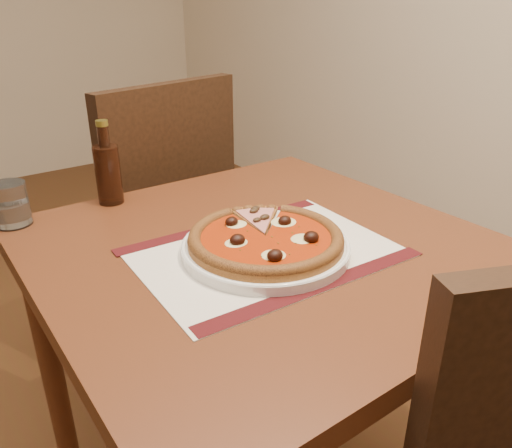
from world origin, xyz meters
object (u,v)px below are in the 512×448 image
at_px(chair_far, 152,217).
at_px(pizza, 266,238).
at_px(plate, 266,248).
at_px(water_glass, 10,204).
at_px(table, 262,288).
at_px(bottle, 108,171).

relative_size(chair_far, pizza, 3.49).
bearing_deg(plate, chair_far, 81.94).
relative_size(plate, water_glass, 3.43).
distance_m(chair_far, plate, 0.73).
xyz_separation_m(table, bottle, (-0.15, 0.36, 0.17)).
bearing_deg(plate, table, 60.08).
relative_size(chair_far, bottle, 5.22).
relative_size(table, chair_far, 0.84).
height_order(plate, bottle, bottle).
relative_size(table, pizza, 2.93).
xyz_separation_m(table, plate, (-0.02, -0.04, 0.11)).
distance_m(pizza, water_glass, 0.52).
bearing_deg(water_glass, chair_far, 34.16).
distance_m(table, bottle, 0.43).
height_order(plate, water_glass, water_glass).
height_order(table, plate, plate).
xyz_separation_m(plate, pizza, (-0.00, -0.00, 0.02)).
xyz_separation_m(table, chair_far, (0.08, 0.66, -0.10)).
bearing_deg(pizza, chair_far, 81.93).
bearing_deg(table, plate, -119.92).
bearing_deg(pizza, plate, 62.03).
height_order(table, pizza, pizza).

